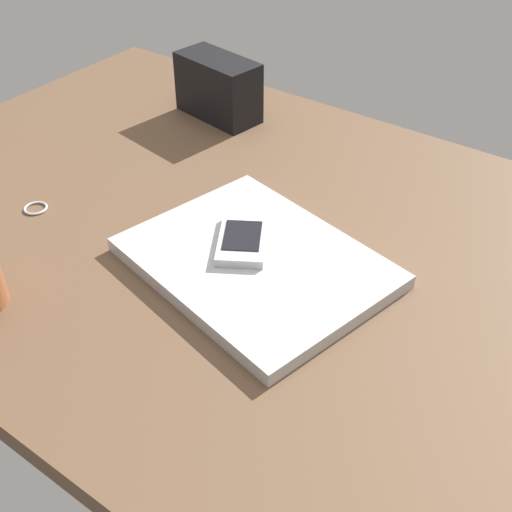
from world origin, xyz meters
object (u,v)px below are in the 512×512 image
at_px(laptop_closed, 256,263).
at_px(cell_phone_on_laptop, 242,239).
at_px(key_ring, 36,208).
at_px(desk_organizer, 218,88).

distance_m(laptop_closed, cell_phone_on_laptop, 0.04).
distance_m(cell_phone_on_laptop, key_ring, 0.31).
relative_size(desk_organizer, key_ring, 4.44).
xyz_separation_m(laptop_closed, desk_organizer, (0.30, -0.31, 0.04)).
distance_m(laptop_closed, key_ring, 0.34).
distance_m(laptop_closed, desk_organizer, 0.44).
relative_size(cell_phone_on_laptop, desk_organizer, 0.79).
height_order(cell_phone_on_laptop, key_ring, cell_phone_on_laptop).
bearing_deg(desk_organizer, key_ring, 95.27).
bearing_deg(desk_organizer, cell_phone_on_laptop, 141.98).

